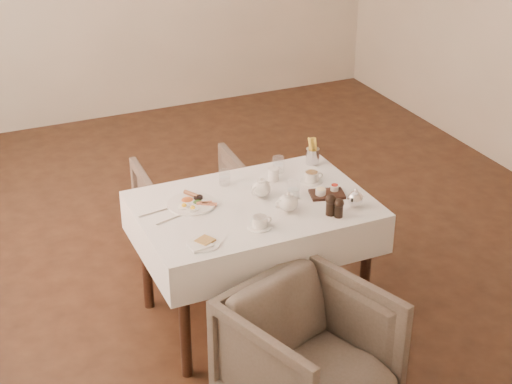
{
  "coord_description": "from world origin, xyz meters",
  "views": [
    {
      "loc": [
        -2.02,
        -4.44,
        2.8
      ],
      "look_at": [
        -0.46,
        -0.96,
        0.82
      ],
      "focal_mm": 55.0,
      "sensor_mm": 36.0,
      "label": 1
    }
  ],
  "objects_px": {
    "table": "(254,221)",
    "teapot_centre": "(261,187)",
    "armchair_far": "(194,209)",
    "armchair_near": "(309,355)",
    "breakfast_plate": "(192,203)"
  },
  "relations": [
    {
      "from": "table",
      "to": "teapot_centre",
      "type": "distance_m",
      "value": 0.2
    },
    {
      "from": "table",
      "to": "teapot_centre",
      "type": "height_order",
      "value": "teapot_centre"
    },
    {
      "from": "armchair_far",
      "to": "teapot_centre",
      "type": "relative_size",
      "value": 4.69
    },
    {
      "from": "teapot_centre",
      "to": "breakfast_plate",
      "type": "bearing_deg",
      "value": 146.02
    },
    {
      "from": "armchair_near",
      "to": "teapot_centre",
      "type": "bearing_deg",
      "value": 62.0
    },
    {
      "from": "table",
      "to": "armchair_near",
      "type": "xyz_separation_m",
      "value": [
        -0.07,
        -0.82,
        -0.31
      ]
    },
    {
      "from": "table",
      "to": "armchair_far",
      "type": "height_order",
      "value": "table"
    },
    {
      "from": "table",
      "to": "armchair_far",
      "type": "distance_m",
      "value": 0.9
    },
    {
      "from": "breakfast_plate",
      "to": "table",
      "type": "bearing_deg",
      "value": -25.9
    },
    {
      "from": "armchair_near",
      "to": "armchair_far",
      "type": "relative_size",
      "value": 1.04
    },
    {
      "from": "armchair_near",
      "to": "armchair_far",
      "type": "height_order",
      "value": "armchair_near"
    },
    {
      "from": "table",
      "to": "armchair_near",
      "type": "bearing_deg",
      "value": -94.66
    },
    {
      "from": "teapot_centre",
      "to": "armchair_near",
      "type": "bearing_deg",
      "value": -122.8
    },
    {
      "from": "armchair_far",
      "to": "breakfast_plate",
      "type": "distance_m",
      "value": 0.88
    },
    {
      "from": "table",
      "to": "teapot_centre",
      "type": "bearing_deg",
      "value": 37.39
    }
  ]
}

